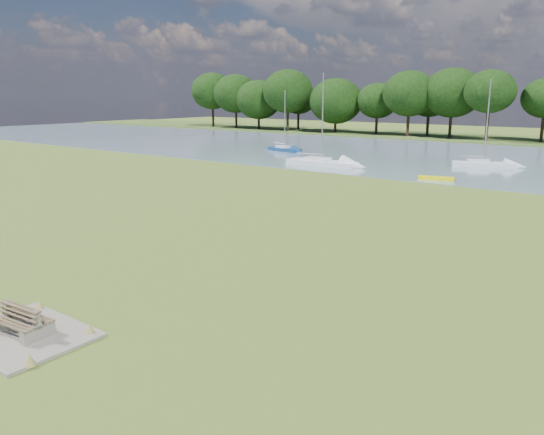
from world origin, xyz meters
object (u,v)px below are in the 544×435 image
Objects in this scene: kayak at (436,178)px; bench_pair at (22,321)px; sailboat_1 at (483,162)px; sailboat_3 at (321,161)px; sailboat_0 at (284,148)px.

bench_pair is at bearing -103.35° from kayak.
kayak is 0.35× the size of sailboat_1.
sailboat_1 is at bearing 30.97° from sailboat_3.
sailboat_3 is (-14.10, 40.39, 0.01)m from bench_pair.
bench_pair is at bearing -111.66° from sailboat_1.
bench_pair reaches higher than kayak.
kayak is 0.39× the size of sailboat_0.
sailboat_1 is at bearing 71.60° from kayak.
kayak is 11.30m from sailboat_1.
bench_pair is 42.78m from sailboat_3.
sailboat_3 reaches higher than kayak.
sailboat_1 reaches higher than kayak.
sailboat_0 is at bearing 158.08° from sailboat_1.
sailboat_3 is at bearing -26.00° from sailboat_0.
sailboat_0 is 0.83× the size of sailboat_3.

